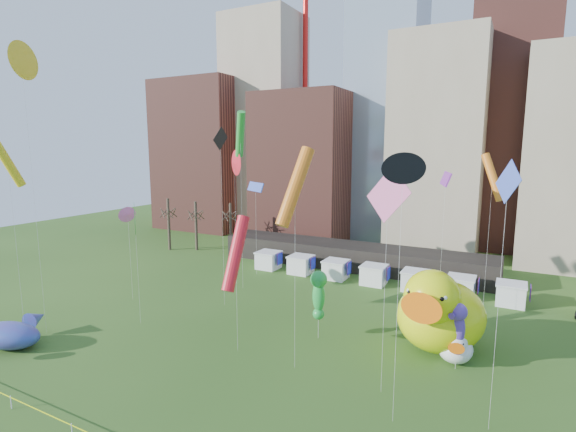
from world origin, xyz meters
The scene contains 24 objects.
skyline centered at (2.25, 61.06, 21.44)m, with size 101.00×23.00×68.00m.
pavilion centered at (-4.00, 42.00, 1.60)m, with size 38.00×6.00×3.20m, color black.
vendor_tents centered at (1.02, 36.00, 1.11)m, with size 33.24×2.80×2.40m.
bare_trees centered at (-30.17, 40.54, 4.01)m, with size 8.44×6.44×8.50m.
big_duck centered at (10.85, 21.27, 3.37)m, with size 8.11×10.05×7.34m.
small_duck centered at (12.40, 19.80, 1.29)m, with size 3.09×3.85×2.82m.
seahorse_green centered at (1.16, 18.82, 4.33)m, with size 1.88×2.13×6.16m.
seahorse_purple centered at (12.59, 18.72, 3.58)m, with size 1.75×1.98×5.28m.
whale_inflatable centered at (-21.02, 5.20, 1.15)m, with size 6.26×7.26×2.50m.
kite_0 centered at (-14.15, 28.49, 14.84)m, with size 2.54×2.31×16.37m.
kite_1 centered at (8.47, 13.11, 13.54)m, with size 3.35×1.76×15.53m.
kite_2 centered at (10.02, 10.24, 15.44)m, with size 1.55×1.27×16.38m.
kite_3 centered at (-12.41, 27.26, 18.09)m, with size 2.74×2.85×20.71m.
kite_4 centered at (-20.96, 6.33, 15.41)m, with size 1.07×2.51×17.50m.
kite_5 centered at (15.28, 12.16, 14.49)m, with size 1.33×2.13×16.03m.
kite_6 centered at (1.71, 13.24, 13.84)m, with size 2.20×3.52×16.74m.
kite_7 centered at (10.08, 26.35, 13.84)m, with size 1.58×3.98×14.48m.
kite_8 centered at (-3.76, 13.57, 8.27)m, with size 1.14×3.54×11.26m.
kite_9 centered at (-21.03, 18.27, 9.50)m, with size 0.26×1.64×10.33m.
kite_10 centered at (-11.00, 21.64, 17.08)m, with size 0.07×2.38×18.72m.
kite_11 centered at (-15.21, 13.90, 10.02)m, with size 2.21×2.04×11.61m.
kite_12 centered at (-21.22, 8.38, 23.71)m, with size 1.92×2.85×25.28m.
kite_13 centered at (-13.94, 32.78, 11.59)m, with size 3.57×2.47×12.21m.
kite_14 centered at (13.60, 31.94, 13.80)m, with size 2.73×2.18×16.15m.
Camera 1 is at (15.70, -14.24, 16.64)m, focal length 27.00 mm.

